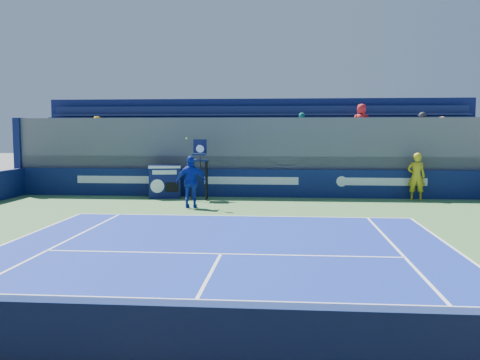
# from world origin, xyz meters

# --- Properties ---
(ball_person) EXTENTS (0.78, 0.59, 1.94)m
(ball_person) POSITION_xyz_m (6.74, 16.59, 0.98)
(ball_person) COLOR gold
(ball_person) RESTS_ON apron
(tennis_net) EXTENTS (11.65, 0.08, 1.10)m
(tennis_net) POSITION_xyz_m (0.00, 0.00, 0.56)
(tennis_net) COLOR black
(tennis_net) RESTS_ON ground
(back_hoarding) EXTENTS (20.40, 0.21, 1.20)m
(back_hoarding) POSITION_xyz_m (0.00, 17.10, 0.60)
(back_hoarding) COLOR #0D184A
(back_hoarding) RESTS_ON ground
(match_clock) EXTENTS (1.44, 0.97, 1.40)m
(match_clock) POSITION_xyz_m (-3.60, 16.47, 0.74)
(match_clock) COLOR #0E134A
(match_clock) RESTS_ON ground
(umpire_chair) EXTENTS (0.75, 0.75, 2.48)m
(umpire_chair) POSITION_xyz_m (-2.04, 16.02, 1.53)
(umpire_chair) COLOR black
(umpire_chair) RESTS_ON ground
(tennis_player) EXTENTS (1.16, 0.56, 2.57)m
(tennis_player) POSITION_xyz_m (-1.97, 13.67, 0.97)
(tennis_player) COLOR #13299F
(tennis_player) RESTS_ON apron
(stadium_seating) EXTENTS (21.00, 4.05, 4.40)m
(stadium_seating) POSITION_xyz_m (0.03, 19.14, 1.84)
(stadium_seating) COLOR #59595E
(stadium_seating) RESTS_ON ground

